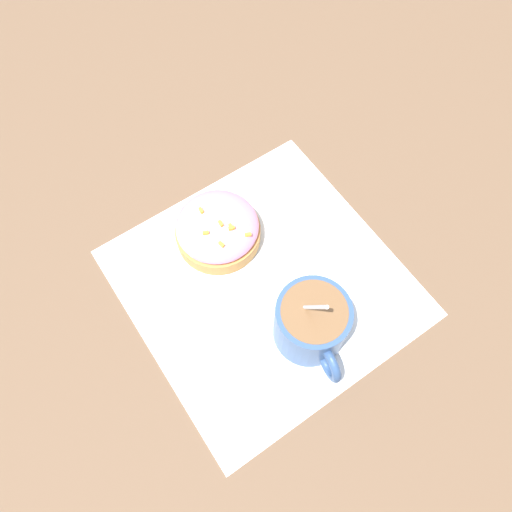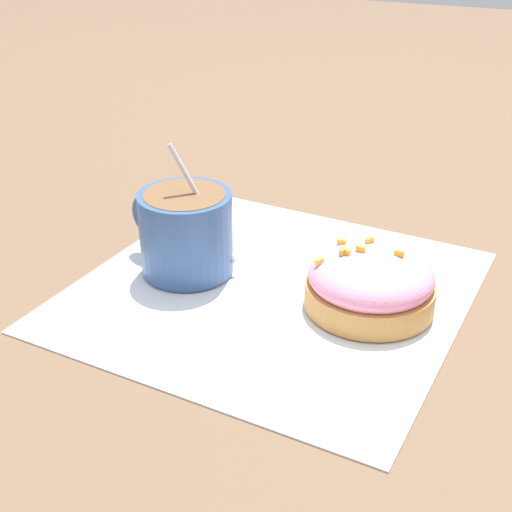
{
  "view_description": "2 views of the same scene",
  "coord_description": "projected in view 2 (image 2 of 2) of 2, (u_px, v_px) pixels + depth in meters",
  "views": [
    {
      "loc": [
        0.17,
        -0.15,
        0.53
      ],
      "look_at": [
        -0.02,
        0.0,
        0.04
      ],
      "focal_mm": 35.0,
      "sensor_mm": 36.0,
      "label": 1
    },
    {
      "loc": [
        -0.19,
        0.46,
        0.3
      ],
      "look_at": [
        0.01,
        0.01,
        0.04
      ],
      "focal_mm": 50.0,
      "sensor_mm": 36.0,
      "label": 2
    }
  ],
  "objects": [
    {
      "name": "ground_plane",
      "position": [
        272.0,
        291.0,
        0.58
      ],
      "size": [
        3.0,
        3.0,
        0.0
      ],
      "primitive_type": "plane",
      "color": "brown"
    },
    {
      "name": "frosted_pastry",
      "position": [
        370.0,
        282.0,
        0.54
      ],
      "size": [
        0.1,
        0.1,
        0.05
      ],
      "color": "#C18442",
      "rests_on": "paper_napkin"
    },
    {
      "name": "coffee_cup",
      "position": [
        187.0,
        227.0,
        0.59
      ],
      "size": [
        0.11,
        0.08,
        0.11
      ],
      "color": "#335184",
      "rests_on": "paper_napkin"
    },
    {
      "name": "paper_napkin",
      "position": [
        272.0,
        290.0,
        0.58
      ],
      "size": [
        0.32,
        0.32,
        0.0
      ],
      "color": "white",
      "rests_on": "ground_plane"
    }
  ]
}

